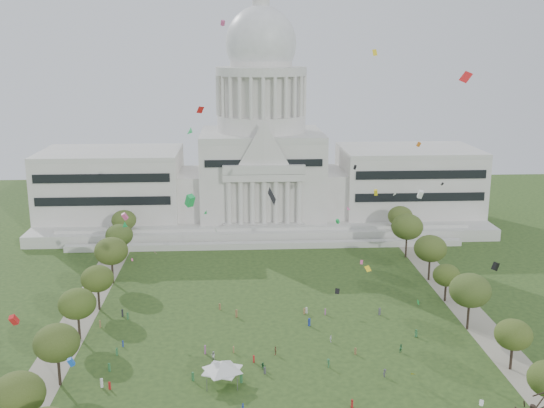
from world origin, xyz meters
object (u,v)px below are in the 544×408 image
(capitol, at_px, (262,164))
(person_0, at_px, (416,333))
(big_bare_tree, at_px, (533,402))
(event_tent, at_px, (222,365))

(capitol, xyz_separation_m, person_0, (31.08, -99.57, -21.34))
(capitol, bearing_deg, person_0, -72.67)
(capitol, xyz_separation_m, big_bare_tree, (38.00, -141.59, -13.62))
(event_tent, bearing_deg, capitol, 83.95)
(capitol, relative_size, event_tent, 14.18)
(capitol, height_order, event_tent, capitol)
(person_0, bearing_deg, capitol, 151.79)
(big_bare_tree, relative_size, person_0, 6.71)
(big_bare_tree, bearing_deg, event_tent, 154.55)
(big_bare_tree, height_order, event_tent, big_bare_tree)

